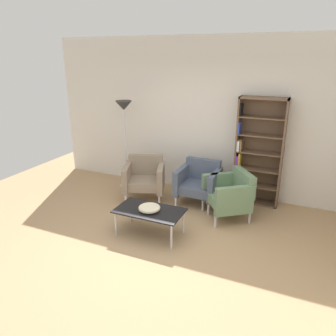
% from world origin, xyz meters
% --- Properties ---
extents(ground_plane, '(8.32, 8.32, 0.00)m').
position_xyz_m(ground_plane, '(0.00, 0.00, 0.00)').
color(ground_plane, tan).
extents(plaster_back_panel, '(6.40, 0.12, 2.90)m').
position_xyz_m(plaster_back_panel, '(0.00, 2.46, 1.45)').
color(plaster_back_panel, silver).
rests_on(plaster_back_panel, ground_plane).
extents(bookshelf_tall, '(0.80, 0.30, 1.90)m').
position_xyz_m(bookshelf_tall, '(1.00, 2.26, 0.92)').
color(bookshelf_tall, brown).
rests_on(bookshelf_tall, ground_plane).
extents(coffee_table_low, '(1.00, 0.56, 0.40)m').
position_xyz_m(coffee_table_low, '(-0.22, 0.46, 0.37)').
color(coffee_table_low, black).
rests_on(coffee_table_low, ground_plane).
extents(decorative_bowl, '(0.32, 0.32, 0.05)m').
position_xyz_m(decorative_bowl, '(-0.22, 0.46, 0.43)').
color(decorative_bowl, beige).
rests_on(decorative_bowl, coffee_table_low).
extents(armchair_spare_guest, '(0.73, 0.67, 0.78)m').
position_xyz_m(armchair_spare_guest, '(0.11, 1.77, 0.41)').
color(armchair_spare_guest, '#4C566B').
rests_on(armchair_spare_guest, ground_plane).
extents(armchair_by_bookshelf, '(0.89, 0.86, 0.78)m').
position_xyz_m(armchair_by_bookshelf, '(-0.89, 1.59, 0.41)').
color(armchair_by_bookshelf, gray).
rests_on(armchair_by_bookshelf, ground_plane).
extents(armchair_near_window, '(0.94, 0.95, 0.78)m').
position_xyz_m(armchair_near_window, '(0.74, 1.50, 0.41)').
color(armchair_near_window, slate).
rests_on(armchair_near_window, ground_plane).
extents(floor_lamp_torchiere, '(0.32, 0.32, 1.74)m').
position_xyz_m(floor_lamp_torchiere, '(-1.50, 1.96, 1.45)').
color(floor_lamp_torchiere, silver).
rests_on(floor_lamp_torchiere, ground_plane).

